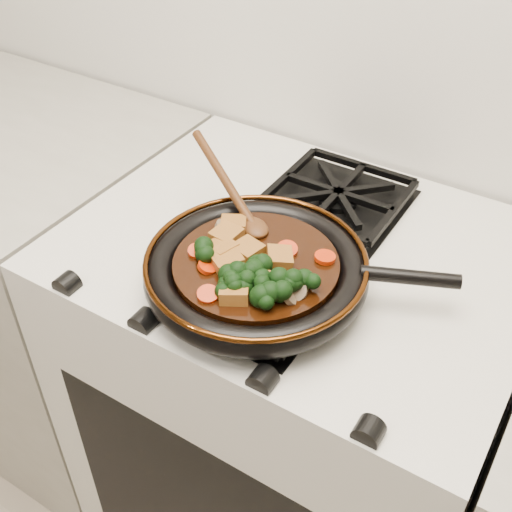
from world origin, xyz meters
The scene contains 34 objects.
stove centered at (0.00, 1.69, 0.45)m, with size 0.76×0.60×0.90m, color beige.
burner_grate_front centered at (0.00, 1.55, 0.91)m, with size 0.23×0.23×0.03m, color black, non-canonical shape.
burner_grate_back centered at (0.00, 1.83, 0.91)m, with size 0.23×0.23×0.03m, color black, non-canonical shape.
skillet centered at (0.00, 1.56, 0.94)m, with size 0.44×0.33×0.05m.
braising_sauce centered at (0.00, 1.55, 0.95)m, with size 0.24×0.24×0.02m, color black.
tofu_cube_0 centered at (-0.07, 1.60, 0.97)m, with size 0.04×0.04×0.02m, color #915A21.
tofu_cube_1 centered at (-0.03, 1.55, 0.97)m, with size 0.03×0.03×0.02m, color #915A21.
tofu_cube_2 centered at (-0.03, 1.52, 0.97)m, with size 0.04×0.04×0.02m, color #915A21.
tofu_cube_3 centered at (0.05, 1.52, 0.97)m, with size 0.04×0.03×0.02m, color #915A21.
tofu_cube_4 centered at (-0.04, 1.53, 0.97)m, with size 0.04×0.03×0.02m, color #915A21.
tofu_cube_5 centered at (-0.06, 1.57, 0.97)m, with size 0.04×0.04×0.02m, color #915A21.
tofu_cube_6 centered at (-0.05, 1.54, 0.97)m, with size 0.04×0.04×0.02m, color #915A21.
tofu_cube_7 centered at (0.01, 1.47, 0.97)m, with size 0.04×0.04×0.02m, color #915A21.
tofu_cube_8 centered at (-0.02, 1.56, 0.97)m, with size 0.04×0.04×0.02m, color #915A21.
tofu_cube_9 centered at (0.03, 1.57, 0.97)m, with size 0.04×0.04×0.02m, color #915A21.
broccoli_floret_0 centered at (0.01, 1.48, 0.97)m, with size 0.05×0.05×0.05m, color black, non-canonical shape.
broccoli_floret_1 centered at (0.01, 1.48, 0.97)m, with size 0.06×0.06×0.05m, color black, non-canonical shape.
broccoli_floret_2 centered at (0.00, 1.51, 0.97)m, with size 0.06×0.06×0.05m, color black, non-canonical shape.
broccoli_floret_3 centered at (0.07, 1.51, 0.97)m, with size 0.06×0.06×0.05m, color black, non-canonical shape.
broccoli_floret_4 centered at (0.06, 1.49, 0.97)m, with size 0.06×0.06×0.05m, color black, non-canonical shape.
broccoli_floret_5 centered at (0.03, 1.51, 0.97)m, with size 0.06×0.06×0.05m, color black, non-canonical shape.
broccoli_floret_6 centered at (0.02, 1.53, 0.97)m, with size 0.06×0.06×0.05m, color black, non-canonical shape.
broccoli_floret_7 centered at (-0.07, 1.52, 0.97)m, with size 0.06×0.06×0.06m, color black, non-canonical shape.
broccoli_floret_8 centered at (0.09, 1.54, 0.97)m, with size 0.06×0.06×0.05m, color black, non-canonical shape.
carrot_coin_0 centered at (0.04, 1.57, 0.96)m, with size 0.03×0.03×0.01m, color red.
carrot_coin_1 centered at (-0.08, 1.52, 0.96)m, with size 0.03×0.03×0.01m, color red.
carrot_coin_2 centered at (-0.05, 1.50, 0.96)m, with size 0.03×0.03×0.01m, color red.
carrot_coin_3 centered at (0.08, 1.61, 0.96)m, with size 0.03×0.03×0.01m, color red.
carrot_coin_4 centered at (0.03, 1.60, 0.96)m, with size 0.03×0.03×0.01m, color red.
carrot_coin_5 centered at (-0.02, 1.46, 0.96)m, with size 0.03×0.03×0.01m, color red.
mushroom_slice_0 centered at (-0.08, 1.59, 0.97)m, with size 0.03×0.03×0.01m, color brown.
mushroom_slice_1 centered at (0.08, 1.53, 0.97)m, with size 0.03×0.03×0.01m, color brown.
mushroom_slice_2 centered at (0.08, 1.52, 0.97)m, with size 0.04×0.04×0.01m, color brown.
wooden_spoon centered at (-0.09, 1.65, 0.98)m, with size 0.13×0.09×0.21m.
Camera 1 is at (0.38, 0.95, 1.56)m, focal length 45.00 mm.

